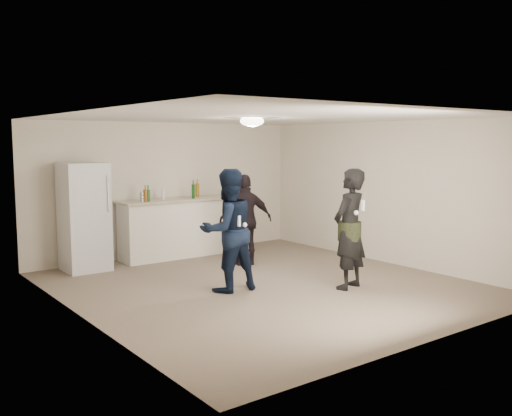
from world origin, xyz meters
TOP-DOWN VIEW (x-y plane):
  - floor at (0.00, 0.00)m, footprint 6.00×6.00m
  - ceiling at (0.00, 0.00)m, footprint 6.00×6.00m
  - wall_back at (0.00, 3.00)m, footprint 6.00×0.00m
  - wall_front at (0.00, -3.00)m, footprint 6.00×0.00m
  - wall_left at (-2.75, 0.00)m, footprint 0.00×6.00m
  - wall_right at (2.75, 0.00)m, footprint 0.00×6.00m
  - counter at (0.23, 2.67)m, footprint 2.60×0.56m
  - counter_top at (0.23, 2.67)m, footprint 2.68×0.64m
  - fridge at (-1.78, 2.60)m, footprint 0.70×0.70m
  - fridge_handle at (-1.50, 2.23)m, footprint 0.02×0.02m
  - ceiling_dome at (0.00, 0.30)m, footprint 0.36×0.36m
  - shaker at (-0.72, 2.62)m, footprint 0.08×0.08m
  - man at (-0.60, 0.07)m, footprint 0.90×0.72m
  - woman at (0.90, -0.88)m, footprint 0.73×0.58m
  - camo_shorts at (0.90, -0.88)m, footprint 0.34×0.34m
  - spectator at (0.63, 1.35)m, footprint 1.01×0.71m
  - remote_man at (-0.60, -0.21)m, footprint 0.04×0.04m
  - nunchuk_man at (-0.48, -0.18)m, footprint 0.07×0.07m
  - remote_woman at (0.90, -1.13)m, footprint 0.04×0.04m
  - nunchuk_woman at (0.80, -1.10)m, footprint 0.07×0.07m
  - bottle_cluster at (-0.12, 2.65)m, footprint 1.30×0.37m

SIDE VIEW (x-z plane):
  - floor at x=0.00m, z-range 0.00..0.00m
  - counter at x=0.23m, z-range 0.00..1.05m
  - spectator at x=0.63m, z-range 0.00..1.58m
  - camo_shorts at x=0.90m, z-range 0.71..0.99m
  - woman at x=0.90m, z-range 0.00..1.76m
  - man at x=-0.60m, z-range 0.00..1.76m
  - fridge at x=-1.78m, z-range 0.00..1.80m
  - nunchuk_man at x=-0.48m, z-range 0.95..1.01m
  - remote_man at x=-0.60m, z-range 0.98..1.12m
  - counter_top at x=0.23m, z-range 1.05..1.09m
  - nunchuk_woman at x=0.80m, z-range 1.11..1.18m
  - shaker at x=-0.72m, z-range 1.09..1.26m
  - bottle_cluster at x=-0.12m, z-range 1.07..1.33m
  - wall_back at x=0.00m, z-range -1.75..4.25m
  - wall_front at x=0.00m, z-range -1.75..4.25m
  - wall_left at x=-2.75m, z-range -1.75..4.25m
  - wall_right at x=2.75m, z-range -1.75..4.25m
  - remote_woman at x=0.90m, z-range 1.18..1.32m
  - fridge_handle at x=-1.50m, z-range 1.00..1.60m
  - ceiling_dome at x=0.00m, z-range 2.37..2.53m
  - ceiling at x=0.00m, z-range 2.50..2.50m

